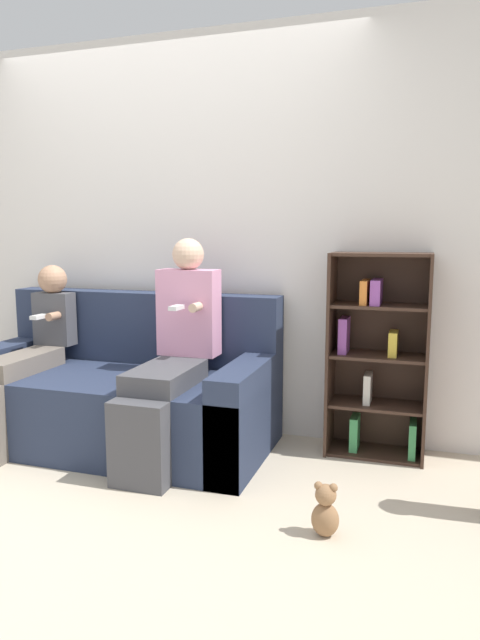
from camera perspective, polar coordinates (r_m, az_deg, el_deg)
ground_plane at (r=3.22m, az=-14.25°, el=-15.31°), size 14.00×14.00×0.00m
back_wall at (r=3.86m, az=-6.72°, el=8.29°), size 10.00×0.06×2.55m
couch at (r=3.64m, az=-11.83°, el=-7.36°), size 1.86×0.90×0.91m
adult_seated at (r=3.27m, az=-6.75°, el=-2.95°), size 0.36×0.83×1.27m
child_seated at (r=3.76m, az=-20.66°, el=-3.17°), size 0.26×0.85×1.09m
bookshelf at (r=3.43m, az=13.57°, el=-3.50°), size 0.56×0.30×1.19m
teddy_bear at (r=2.61m, az=8.53°, el=-18.38°), size 0.12×0.10×0.24m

